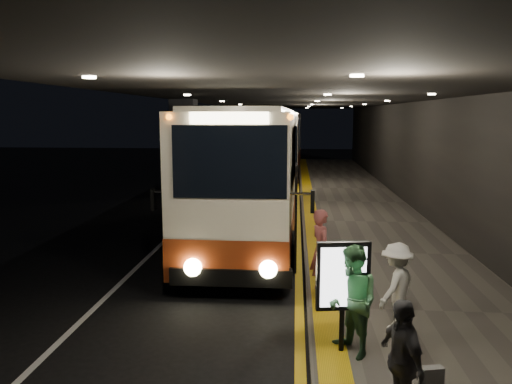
{
  "coord_description": "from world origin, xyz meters",
  "views": [
    {
      "loc": [
        2.24,
        -12.55,
        3.89
      ],
      "look_at": [
        1.12,
        1.5,
        1.7
      ],
      "focal_mm": 35.0,
      "sensor_mm": 36.0,
      "label": 1
    }
  ],
  "objects_px": {
    "passenger_boarding": "(321,251)",
    "passenger_waiting_white": "(396,286)",
    "bag_polka": "(432,380)",
    "stanchion_post": "(320,280)",
    "passenger_waiting_grey": "(401,360)",
    "info_sign": "(343,278)",
    "passenger_waiting_green": "(353,301)",
    "coach_second": "(278,146)",
    "coach_main": "(255,177)"
  },
  "relations": [
    {
      "from": "coach_main",
      "to": "coach_second",
      "type": "relative_size",
      "value": 1.0
    },
    {
      "from": "passenger_waiting_green",
      "to": "stanchion_post",
      "type": "bearing_deg",
      "value": 161.4
    },
    {
      "from": "passenger_waiting_white",
      "to": "stanchion_post",
      "type": "xyz_separation_m",
      "value": [
        -1.28,
        0.93,
        -0.25
      ]
    },
    {
      "from": "coach_second",
      "to": "bag_polka",
      "type": "distance_m",
      "value": 26.04
    },
    {
      "from": "coach_second",
      "to": "passenger_boarding",
      "type": "height_order",
      "value": "coach_second"
    },
    {
      "from": "coach_second",
      "to": "passenger_waiting_green",
      "type": "relative_size",
      "value": 7.18
    },
    {
      "from": "info_sign",
      "to": "stanchion_post",
      "type": "bearing_deg",
      "value": 88.22
    },
    {
      "from": "passenger_waiting_green",
      "to": "coach_second",
      "type": "bearing_deg",
      "value": 154.84
    },
    {
      "from": "coach_second",
      "to": "passenger_waiting_grey",
      "type": "xyz_separation_m",
      "value": [
        2.46,
        -26.46,
        -0.98
      ]
    },
    {
      "from": "passenger_waiting_green",
      "to": "info_sign",
      "type": "height_order",
      "value": "info_sign"
    },
    {
      "from": "passenger_waiting_green",
      "to": "info_sign",
      "type": "bearing_deg",
      "value": -150.85
    },
    {
      "from": "passenger_boarding",
      "to": "passenger_waiting_green",
      "type": "bearing_deg",
      "value": 168.28
    },
    {
      "from": "info_sign",
      "to": "stanchion_post",
      "type": "xyz_separation_m",
      "value": [
        -0.25,
        1.92,
        -0.69
      ]
    },
    {
      "from": "bag_polka",
      "to": "stanchion_post",
      "type": "height_order",
      "value": "stanchion_post"
    },
    {
      "from": "coach_second",
      "to": "passenger_waiting_green",
      "type": "xyz_separation_m",
      "value": [
        2.06,
        -24.79,
        -0.87
      ]
    },
    {
      "from": "passenger_waiting_green",
      "to": "info_sign",
      "type": "xyz_separation_m",
      "value": [
        -0.15,
        0.09,
        0.33
      ]
    },
    {
      "from": "coach_second",
      "to": "passenger_boarding",
      "type": "relative_size",
      "value": 7.1
    },
    {
      "from": "coach_main",
      "to": "passenger_waiting_grey",
      "type": "distance_m",
      "value": 10.59
    },
    {
      "from": "coach_second",
      "to": "passenger_waiting_green",
      "type": "bearing_deg",
      "value": -83.28
    },
    {
      "from": "info_sign",
      "to": "passenger_waiting_white",
      "type": "bearing_deg",
      "value": 34.83
    },
    {
      "from": "passenger_boarding",
      "to": "passenger_waiting_grey",
      "type": "relative_size",
      "value": 1.15
    },
    {
      "from": "passenger_boarding",
      "to": "stanchion_post",
      "type": "bearing_deg",
      "value": 157.48
    },
    {
      "from": "coach_main",
      "to": "passenger_waiting_grey",
      "type": "bearing_deg",
      "value": -74.66
    },
    {
      "from": "passenger_waiting_white",
      "to": "coach_main",
      "type": "bearing_deg",
      "value": -121.3
    },
    {
      "from": "passenger_waiting_green",
      "to": "stanchion_post",
      "type": "distance_m",
      "value": 2.08
    },
    {
      "from": "coach_main",
      "to": "passenger_waiting_grey",
      "type": "relative_size",
      "value": 8.16
    },
    {
      "from": "coach_main",
      "to": "coach_second",
      "type": "height_order",
      "value": "coach_second"
    },
    {
      "from": "passenger_waiting_white",
      "to": "info_sign",
      "type": "relative_size",
      "value": 0.86
    },
    {
      "from": "passenger_boarding",
      "to": "stanchion_post",
      "type": "height_order",
      "value": "passenger_boarding"
    },
    {
      "from": "passenger_waiting_white",
      "to": "stanchion_post",
      "type": "distance_m",
      "value": 1.6
    },
    {
      "from": "passenger_boarding",
      "to": "passenger_waiting_white",
      "type": "bearing_deg",
      "value": -163.41
    },
    {
      "from": "passenger_waiting_grey",
      "to": "bag_polka",
      "type": "relative_size",
      "value": 4.23
    },
    {
      "from": "passenger_waiting_grey",
      "to": "info_sign",
      "type": "distance_m",
      "value": 1.9
    },
    {
      "from": "bag_polka",
      "to": "passenger_boarding",
      "type": "bearing_deg",
      "value": 108.92
    },
    {
      "from": "bag_polka",
      "to": "info_sign",
      "type": "bearing_deg",
      "value": 134.87
    },
    {
      "from": "bag_polka",
      "to": "passenger_waiting_grey",
      "type": "bearing_deg",
      "value": -131.12
    },
    {
      "from": "passenger_waiting_white",
      "to": "stanchion_post",
      "type": "relative_size",
      "value": 1.48
    },
    {
      "from": "passenger_waiting_grey",
      "to": "coach_second",
      "type": "bearing_deg",
      "value": 167.42
    },
    {
      "from": "passenger_waiting_green",
      "to": "coach_main",
      "type": "bearing_deg",
      "value": 164.65
    },
    {
      "from": "info_sign",
      "to": "bag_polka",
      "type": "bearing_deg",
      "value": -54.33
    },
    {
      "from": "coach_main",
      "to": "passenger_waiting_white",
      "type": "height_order",
      "value": "coach_main"
    },
    {
      "from": "passenger_boarding",
      "to": "bag_polka",
      "type": "distance_m",
      "value": 4.11
    },
    {
      "from": "passenger_boarding",
      "to": "passenger_waiting_green",
      "type": "xyz_separation_m",
      "value": [
        0.35,
        -2.8,
        -0.01
      ]
    },
    {
      "from": "stanchion_post",
      "to": "coach_main",
      "type": "bearing_deg",
      "value": 105.56
    },
    {
      "from": "passenger_waiting_green",
      "to": "bag_polka",
      "type": "height_order",
      "value": "passenger_waiting_green"
    },
    {
      "from": "passenger_waiting_grey",
      "to": "bag_polka",
      "type": "distance_m",
      "value": 1.04
    },
    {
      "from": "passenger_boarding",
      "to": "passenger_waiting_grey",
      "type": "distance_m",
      "value": 4.54
    },
    {
      "from": "bag_polka",
      "to": "coach_second",
      "type": "bearing_deg",
      "value": 96.68
    },
    {
      "from": "passenger_waiting_grey",
      "to": "passenger_waiting_green",
      "type": "bearing_deg",
      "value": 175.47
    },
    {
      "from": "stanchion_post",
      "to": "info_sign",
      "type": "bearing_deg",
      "value": -82.58
    }
  ]
}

